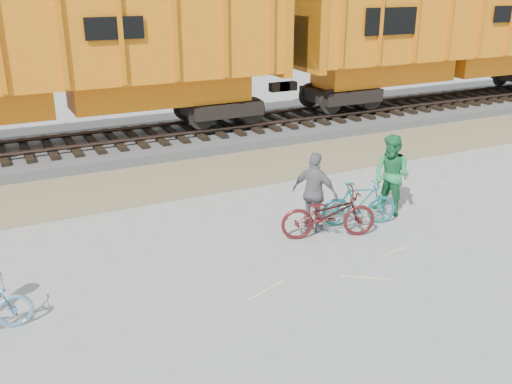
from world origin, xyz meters
TOP-DOWN VIEW (x-y plane):
  - ground at (0.00, 0.00)m, footprint 120.00×120.00m
  - gravel_strip at (0.00, 5.50)m, footprint 120.00×3.00m
  - ballast_bed at (0.00, 9.00)m, footprint 120.00×4.00m
  - track at (0.00, 9.00)m, footprint 120.00×2.60m
  - hopper_car_center at (-2.76, 9.00)m, footprint 14.00×3.13m
  - hopper_car_right at (12.24, 9.00)m, footprint 14.00×3.13m
  - bicycle_teal at (2.13, 0.83)m, footprint 1.72×0.98m
  - bicycle_maroon at (1.16, 0.58)m, footprint 2.12×1.27m
  - person_man at (3.13, 1.03)m, footprint 0.91×1.05m
  - person_woman at (1.06, 0.98)m, footprint 0.90×1.09m

SIDE VIEW (x-z plane):
  - ground at x=0.00m, z-range 0.00..0.00m
  - gravel_strip at x=0.00m, z-range 0.00..0.02m
  - ballast_bed at x=0.00m, z-range 0.00..0.30m
  - track at x=0.00m, z-range 0.35..0.59m
  - bicycle_teal at x=2.13m, z-range 0.00..1.00m
  - bicycle_maroon at x=1.16m, z-range 0.00..1.05m
  - person_woman at x=1.06m, z-range 0.00..1.74m
  - person_man at x=3.13m, z-range 0.00..1.85m
  - hopper_car_center at x=-2.76m, z-range 0.68..5.33m
  - hopper_car_right at x=12.24m, z-range 0.68..5.33m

